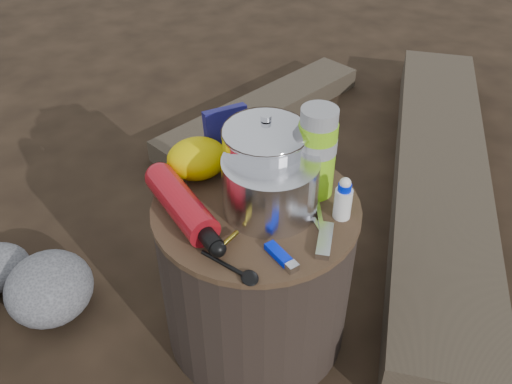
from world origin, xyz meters
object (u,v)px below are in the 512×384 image
object	(u,v)px
travel_mug	(290,141)
camping_pot	(266,157)
fuel_bottle	(182,204)
log_main	(439,177)
thermos	(317,153)
stump	(256,272)

from	to	relation	value
travel_mug	camping_pot	bearing A→B (deg)	-131.53
camping_pot	travel_mug	bearing A→B (deg)	48.47
fuel_bottle	travel_mug	distance (m)	0.34
log_main	camping_pot	distance (m)	0.95
fuel_bottle	thermos	xyz separation A→B (m)	(0.31, 0.01, 0.07)
travel_mug	log_main	bearing A→B (deg)	20.24
thermos	camping_pot	bearing A→B (deg)	163.22
log_main	thermos	world-z (taller)	thermos
log_main	travel_mug	xyz separation A→B (m)	(-0.66, -0.24, 0.42)
stump	fuel_bottle	size ratio (longest dim) A/B	1.60
stump	thermos	world-z (taller)	thermos
thermos	fuel_bottle	bearing A→B (deg)	-178.41
travel_mug	fuel_bottle	bearing A→B (deg)	-153.49
stump	camping_pot	size ratio (longest dim) A/B	2.46
thermos	log_main	bearing A→B (deg)	30.78
stump	camping_pot	world-z (taller)	camping_pot
stump	log_main	distance (m)	0.90
fuel_bottle	thermos	size ratio (longest dim) A/B	1.37
fuel_bottle	travel_mug	world-z (taller)	travel_mug
stump	fuel_bottle	world-z (taller)	fuel_bottle
camping_pot	travel_mug	distance (m)	0.15
camping_pot	stump	bearing A→B (deg)	-126.82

